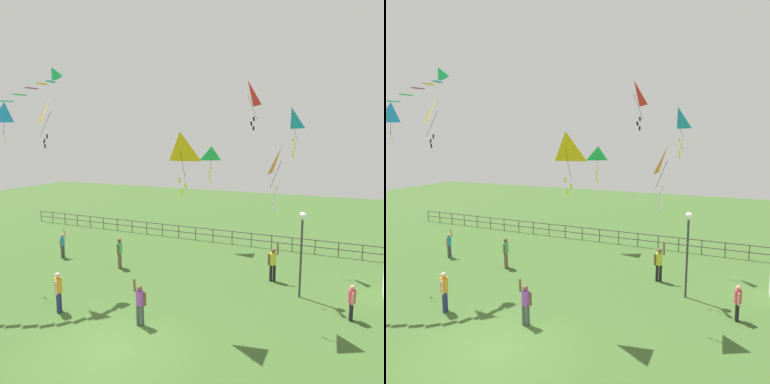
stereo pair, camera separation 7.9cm
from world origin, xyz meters
The scene contains 17 objects.
ground_plane centered at (0.00, 0.00, 0.00)m, with size 80.00×80.00×0.00m, color #3D6028.
lamppost centered at (5.48, 6.99, 2.95)m, with size 0.36×0.36×4.01m.
person_0 centered at (-8.70, 6.91, 0.89)m, with size 0.29×0.46×1.78m.
person_1 centered at (0.11, 1.83, 0.96)m, with size 0.51×0.30×1.92m.
person_2 centered at (-4.39, 6.82, 1.00)m, with size 0.32×0.51×1.74m.
person_3 centered at (-3.61, 1.37, 1.00)m, with size 0.32×0.49×1.73m.
person_4 centered at (7.66, 5.57, 0.86)m, with size 0.28×0.45×1.49m.
person_5 centered at (3.96, 8.40, 1.03)m, with size 0.56×0.32×2.04m.
kite_0 centered at (4.22, 11.00, 8.28)m, with size 0.95×0.90×2.71m.
kite_1 centered at (2.74, 7.35, 9.29)m, with size 0.84×0.88×2.27m.
kite_2 centered at (-1.10, 12.77, 6.23)m, with size 1.16×0.97×2.44m.
kite_3 centered at (-8.72, 3.52, 8.50)m, with size 0.85×0.78×2.08m.
kite_5 centered at (4.87, 4.56, 6.33)m, with size 0.67×0.97×2.60m.
kite_6 centered at (-5.59, 3.44, 8.49)m, with size 0.89×0.87×2.31m.
kite_7 centered at (1.57, 2.45, 6.80)m, with size 1.03×1.18×2.27m.
streamer_kite centered at (-6.74, 3.86, 10.03)m, with size 4.60×6.73×4.56m.
waterfront_railing centered at (-0.23, 14.00, 0.62)m, with size 36.06×0.06×0.95m.
Camera 1 is at (7.27, -9.33, 7.14)m, focal length 33.29 mm.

